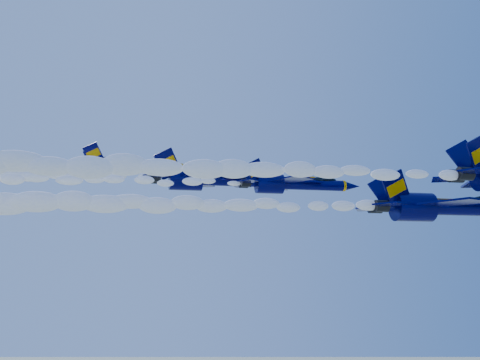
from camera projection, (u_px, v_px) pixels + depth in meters
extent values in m
cube|color=#000039|center=(466.00, 159.00, 53.89)|extent=(3.47, 1.10, 3.74)
cylinder|color=black|center=(465.00, 174.00, 51.58)|extent=(1.28, 1.17, 1.17)
cylinder|color=black|center=(456.00, 176.00, 52.92)|extent=(1.28, 1.17, 1.17)
ellipsoid|color=white|center=(140.00, 166.00, 46.12)|extent=(54.11, 2.38, 2.14)
cylinder|color=#000039|center=(473.00, 208.00, 65.61)|extent=(10.31, 1.72, 1.72)
ellipsoid|color=#000039|center=(413.00, 207.00, 64.01)|extent=(1.79, 3.09, 7.33)
cube|color=#000039|center=(455.00, 202.00, 60.05)|extent=(6.14, 7.28, 0.21)
cube|color=#000039|center=(409.00, 211.00, 68.89)|extent=(6.14, 7.28, 0.21)
cube|color=#FCA200|center=(469.00, 202.00, 60.42)|extent=(2.76, 5.74, 0.11)
cube|color=#FCA200|center=(422.00, 210.00, 69.26)|extent=(2.76, 5.74, 0.11)
cube|color=#000039|center=(396.00, 188.00, 62.55)|extent=(3.73, 1.18, 4.02)
cube|color=#000039|center=(386.00, 191.00, 64.87)|extent=(3.73, 1.18, 4.02)
cylinder|color=black|center=(382.00, 206.00, 62.40)|extent=(1.38, 1.26, 1.26)
cylinder|color=black|center=(375.00, 207.00, 63.83)|extent=(1.38, 1.26, 1.26)
cube|color=#FCA200|center=(445.00, 199.00, 64.98)|extent=(12.60, 0.40, 0.09)
ellipsoid|color=white|center=(110.00, 203.00, 56.98)|extent=(54.11, 2.56, 2.30)
cylinder|color=#000039|center=(313.00, 185.00, 71.95)|extent=(7.69, 1.28, 1.28)
ellipsoid|color=#000039|center=(269.00, 184.00, 70.75)|extent=(1.33, 2.31, 5.47)
cone|color=#000039|center=(351.00, 186.00, 73.04)|extent=(2.22, 1.28, 1.28)
cylinder|color=#FCA200|center=(343.00, 186.00, 72.81)|extent=(0.30, 1.33, 1.33)
ellipsoid|color=black|center=(324.00, 180.00, 72.36)|extent=(3.08, 1.00, 0.85)
cube|color=#FCA200|center=(324.00, 182.00, 72.32)|extent=(3.59, 0.85, 0.15)
cube|color=#000039|center=(291.00, 180.00, 67.80)|extent=(4.58, 5.43, 0.15)
cube|color=#000039|center=(274.00, 188.00, 74.40)|extent=(4.58, 5.43, 0.15)
cube|color=#FCA200|center=(301.00, 179.00, 68.08)|extent=(2.06, 4.28, 0.09)
cube|color=#FCA200|center=(283.00, 187.00, 74.67)|extent=(2.06, 4.28, 0.09)
cube|color=#000039|center=(256.00, 171.00, 69.67)|extent=(2.78, 0.88, 3.00)
cube|color=#000039|center=(252.00, 173.00, 71.40)|extent=(2.78, 0.88, 3.00)
cylinder|color=black|center=(246.00, 183.00, 69.55)|extent=(1.03, 0.94, 0.94)
cylinder|color=black|center=(244.00, 184.00, 70.62)|extent=(1.03, 0.94, 0.94)
cube|color=#FCA200|center=(292.00, 179.00, 71.48)|extent=(9.40, 0.30, 0.07)
cylinder|color=#000039|center=(239.00, 180.00, 77.87)|extent=(10.00, 1.67, 1.67)
ellipsoid|color=#000039|center=(185.00, 179.00, 76.32)|extent=(1.73, 3.00, 7.11)
cone|color=#000039|center=(287.00, 182.00, 79.29)|extent=(2.89, 1.67, 1.67)
cylinder|color=#FCA200|center=(277.00, 181.00, 78.99)|extent=(0.39, 1.73, 1.73)
ellipsoid|color=black|center=(253.00, 174.00, 78.41)|extent=(4.00, 1.30, 1.10)
cube|color=#FCA200|center=(253.00, 177.00, 78.36)|extent=(4.66, 1.11, 0.20)
cube|color=#000039|center=(207.00, 173.00, 72.48)|extent=(5.95, 7.06, 0.20)
cube|color=#000039|center=(196.00, 184.00, 81.05)|extent=(5.95, 7.06, 0.20)
cube|color=#FCA200|center=(220.00, 173.00, 72.84)|extent=(2.68, 5.56, 0.11)
cube|color=#FCA200|center=(207.00, 183.00, 81.41)|extent=(2.68, 5.56, 0.11)
cube|color=#000039|center=(167.00, 163.00, 74.91)|extent=(3.62, 1.14, 3.89)
cube|color=#000039|center=(166.00, 166.00, 77.16)|extent=(3.62, 1.14, 3.89)
cylinder|color=black|center=(155.00, 177.00, 74.76)|extent=(1.33, 1.22, 1.22)
cylinder|color=black|center=(154.00, 179.00, 76.15)|extent=(1.33, 1.22, 1.22)
cube|color=#FCA200|center=(214.00, 173.00, 77.26)|extent=(12.22, 0.39, 0.09)
cylinder|color=#000039|center=(151.00, 167.00, 81.83)|extent=(8.14, 1.36, 1.36)
ellipsoid|color=#000039|center=(108.00, 166.00, 80.56)|extent=(1.41, 2.44, 5.79)
cone|color=#000039|center=(189.00, 169.00, 82.98)|extent=(2.35, 1.36, 1.36)
cylinder|color=#FCA200|center=(182.00, 168.00, 82.74)|extent=(0.32, 1.41, 1.41)
ellipsoid|color=black|center=(163.00, 163.00, 82.27)|extent=(3.26, 1.06, 0.90)
cube|color=#FCA200|center=(163.00, 165.00, 82.22)|extent=(3.80, 0.90, 0.16)
cube|color=#000039|center=(122.00, 162.00, 77.44)|extent=(4.85, 5.75, 0.16)
cube|color=#000039|center=(120.00, 170.00, 84.42)|extent=(4.85, 5.75, 0.16)
cube|color=#FCA200|center=(132.00, 161.00, 77.73)|extent=(2.18, 4.53, 0.09)
cube|color=#FCA200|center=(129.00, 170.00, 84.71)|extent=(2.18, 4.53, 0.09)
cube|color=#000039|center=(93.00, 154.00, 79.42)|extent=(2.95, 0.93, 3.17)
cube|color=#000039|center=(94.00, 156.00, 81.25)|extent=(2.95, 0.93, 3.17)
cylinder|color=black|center=(84.00, 165.00, 79.29)|extent=(1.09, 1.00, 1.00)
cylinder|color=black|center=(84.00, 166.00, 80.43)|extent=(1.09, 1.00, 1.00)
cube|color=#FCA200|center=(131.00, 161.00, 81.33)|extent=(9.95, 0.32, 0.07)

